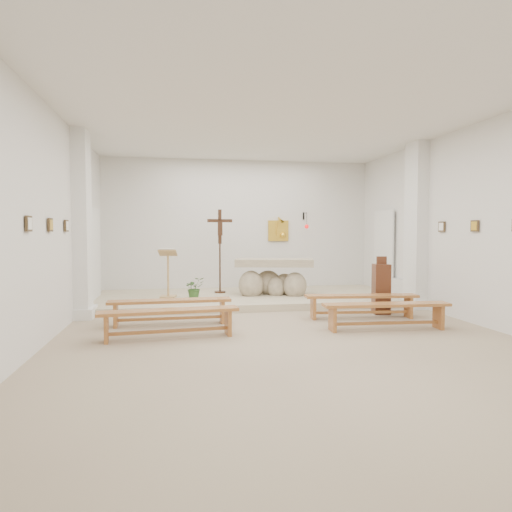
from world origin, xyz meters
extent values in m
cube|color=tan|center=(0.00, 0.00, 0.00)|extent=(7.00, 10.00, 0.00)
cube|color=silver|center=(-3.49, 0.00, 1.75)|extent=(0.02, 10.00, 3.50)
cube|color=silver|center=(3.49, 0.00, 1.75)|extent=(0.02, 10.00, 3.50)
cube|color=silver|center=(0.00, 4.99, 1.75)|extent=(7.00, 0.02, 3.50)
cube|color=silver|center=(0.00, 0.00, 3.49)|extent=(7.00, 10.00, 0.02)
cube|color=beige|center=(0.00, 3.50, 0.07)|extent=(6.98, 3.00, 0.15)
cube|color=white|center=(-3.37, 2.00, 1.75)|extent=(0.26, 0.55, 3.50)
cube|color=white|center=(3.37, 2.00, 1.75)|extent=(0.26, 0.55, 3.50)
cube|color=gold|center=(1.05, 4.96, 1.65)|extent=(0.55, 0.04, 0.55)
cube|color=black|center=(1.75, 4.97, 2.05)|extent=(0.04, 0.02, 0.20)
cylinder|color=black|center=(1.75, 4.82, 2.12)|extent=(0.02, 0.30, 0.02)
cylinder|color=black|center=(1.75, 4.67, 1.95)|extent=(0.01, 0.01, 0.34)
sphere|color=red|center=(1.75, 4.67, 1.76)|extent=(0.11, 0.11, 0.11)
cube|color=#45331E|center=(-3.47, -0.80, 1.72)|extent=(0.03, 0.20, 0.20)
cube|color=#45331E|center=(-3.47, 0.20, 1.72)|extent=(0.03, 0.20, 0.20)
cube|color=#45331E|center=(-3.47, 1.20, 1.72)|extent=(0.03, 0.20, 0.20)
cube|color=#45331E|center=(3.47, 0.20, 1.72)|extent=(0.03, 0.20, 0.20)
cube|color=#45331E|center=(3.47, 1.20, 1.72)|extent=(0.03, 0.20, 0.20)
cube|color=silver|center=(-3.43, 2.70, 0.27)|extent=(0.10, 0.85, 0.52)
cube|color=silver|center=(3.43, 2.70, 0.27)|extent=(0.10, 0.85, 0.52)
ellipsoid|color=#BEAE91|center=(0.05, 3.38, 0.40)|extent=(0.58, 0.49, 0.66)
ellipsoid|color=#BEAE91|center=(1.04, 3.18, 0.38)|extent=(0.54, 0.46, 0.62)
ellipsoid|color=#BEAE91|center=(0.50, 3.60, 0.41)|extent=(0.62, 0.53, 0.58)
ellipsoid|color=#BEAE91|center=(0.87, 3.49, 0.36)|extent=(0.50, 0.43, 0.54)
ellipsoid|color=#BEAE91|center=(0.64, 3.34, 0.33)|extent=(0.43, 0.36, 0.50)
cube|color=#BEAE91|center=(0.60, 3.40, 0.90)|extent=(1.90, 1.08, 0.17)
cube|color=tan|center=(-1.83, 3.40, 0.17)|extent=(0.38, 0.38, 0.04)
cylinder|color=tan|center=(-1.83, 3.40, 0.63)|extent=(0.05, 0.05, 0.95)
cube|color=tan|center=(-1.83, 3.38, 1.15)|extent=(0.44, 0.34, 0.15)
cube|color=white|center=(-1.84, 3.34, 1.20)|extent=(0.37, 0.28, 0.12)
cylinder|color=#3B2012|center=(-0.61, 4.01, 0.17)|extent=(0.26, 0.26, 0.03)
cylinder|color=#3B2012|center=(-0.61, 4.01, 0.75)|extent=(0.04, 0.04, 1.21)
cube|color=#3B2012|center=(-0.61, 4.01, 1.74)|extent=(0.08, 0.06, 0.82)
cube|color=#3B2012|center=(-0.61, 4.01, 1.89)|extent=(0.61, 0.13, 0.08)
cube|color=#3B2012|center=(-0.60, 3.97, 1.71)|extent=(0.11, 0.06, 0.35)
imported|color=#315B24|center=(-1.25, 3.15, 0.38)|extent=(0.51, 0.47, 0.47)
cube|color=#4F2716|center=(2.34, 1.43, 0.49)|extent=(0.35, 0.35, 0.98)
cube|color=#4F2716|center=(2.34, 1.43, 1.06)|extent=(0.20, 0.07, 0.16)
cube|color=#B06633|center=(-1.76, 1.04, 0.42)|extent=(2.11, 0.39, 0.05)
cube|color=#B06633|center=(-2.67, 1.02, 0.20)|extent=(0.07, 0.31, 0.40)
cube|color=#B06633|center=(-0.85, 1.07, 0.20)|extent=(0.07, 0.31, 0.40)
cube|color=#B06633|center=(-1.76, 1.04, 0.11)|extent=(1.77, 0.10, 0.05)
cube|color=#B06633|center=(1.76, 1.04, 0.42)|extent=(2.13, 0.55, 0.05)
cube|color=#B06633|center=(0.85, 1.14, 0.20)|extent=(0.09, 0.31, 0.40)
cube|color=#B06633|center=(2.66, 0.95, 0.20)|extent=(0.09, 0.31, 0.40)
cube|color=#B06633|center=(1.76, 1.04, 0.11)|extent=(1.77, 0.24, 0.05)
cube|color=#B06633|center=(-1.76, 0.01, 0.42)|extent=(2.13, 0.53, 0.05)
cube|color=#B06633|center=(-2.66, -0.07, 0.20)|extent=(0.09, 0.31, 0.40)
cube|color=#B06633|center=(-0.85, 0.10, 0.20)|extent=(0.09, 0.31, 0.40)
cube|color=#B06633|center=(-1.76, 0.01, 0.11)|extent=(1.77, 0.22, 0.05)
cube|color=#B06633|center=(1.76, 0.01, 0.42)|extent=(2.12, 0.46, 0.05)
cube|color=#B06633|center=(0.85, 0.07, 0.20)|extent=(0.08, 0.31, 0.40)
cube|color=#B06633|center=(2.66, -0.04, 0.20)|extent=(0.08, 0.31, 0.40)
cube|color=#B06633|center=(1.76, 0.01, 0.11)|extent=(1.77, 0.17, 0.05)
camera|label=1|loc=(-1.64, -6.95, 1.61)|focal=32.00mm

